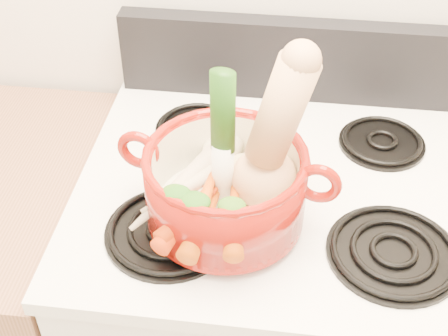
# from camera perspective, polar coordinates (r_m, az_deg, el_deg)

# --- Properties ---
(stove_body) EXTENTS (0.76, 0.65, 0.92)m
(stove_body) POSITION_cam_1_polar(r_m,az_deg,el_deg) (1.56, 4.36, -14.88)
(stove_body) COLOR white
(stove_body) RESTS_ON floor
(cooktop) EXTENTS (0.78, 0.67, 0.03)m
(cooktop) POSITION_cam_1_polar(r_m,az_deg,el_deg) (1.20, 5.49, -1.83)
(cooktop) COLOR white
(cooktop) RESTS_ON stove_body
(control_backsplash) EXTENTS (0.76, 0.05, 0.18)m
(control_backsplash) POSITION_cam_1_polar(r_m,az_deg,el_deg) (1.38, 6.46, 9.81)
(control_backsplash) COLOR black
(control_backsplash) RESTS_ON cooktop
(burner_front_left) EXTENTS (0.22, 0.22, 0.02)m
(burner_front_left) POSITION_cam_1_polar(r_m,az_deg,el_deg) (1.08, -5.03, -5.69)
(burner_front_left) COLOR black
(burner_front_left) RESTS_ON cooktop
(burner_front_right) EXTENTS (0.22, 0.22, 0.02)m
(burner_front_right) POSITION_cam_1_polar(r_m,az_deg,el_deg) (1.08, 15.24, -7.37)
(burner_front_right) COLOR black
(burner_front_right) RESTS_ON cooktop
(burner_back_left) EXTENTS (0.17, 0.17, 0.02)m
(burner_back_left) POSITION_cam_1_polar(r_m,az_deg,el_deg) (1.30, -2.47, 3.78)
(burner_back_left) COLOR black
(burner_back_left) RESTS_ON cooktop
(burner_back_right) EXTENTS (0.17, 0.17, 0.02)m
(burner_back_right) POSITION_cam_1_polar(r_m,az_deg,el_deg) (1.30, 14.25, 2.39)
(burner_back_right) COLOR black
(burner_back_right) RESTS_ON cooktop
(dutch_oven) EXTENTS (0.31, 0.31, 0.13)m
(dutch_oven) POSITION_cam_1_polar(r_m,az_deg,el_deg) (1.05, 0.14, -1.72)
(dutch_oven) COLOR maroon
(dutch_oven) RESTS_ON burner_front_left
(pot_handle_left) EXTENTS (0.08, 0.03, 0.08)m
(pot_handle_left) POSITION_cam_1_polar(r_m,az_deg,el_deg) (1.06, -7.84, 1.66)
(pot_handle_left) COLOR maroon
(pot_handle_left) RESTS_ON dutch_oven
(pot_handle_right) EXTENTS (0.08, 0.03, 0.08)m
(pot_handle_right) POSITION_cam_1_polar(r_m,az_deg,el_deg) (1.00, 8.63, -1.40)
(pot_handle_right) COLOR maroon
(pot_handle_right) RESTS_ON dutch_oven
(squash) EXTENTS (0.20, 0.15, 0.30)m
(squash) POSITION_cam_1_polar(r_m,az_deg,el_deg) (0.99, 5.06, 2.97)
(squash) COLOR tan
(squash) RESTS_ON dutch_oven
(leek) EXTENTS (0.05, 0.05, 0.27)m
(leek) POSITION_cam_1_polar(r_m,az_deg,el_deg) (0.99, -0.11, 2.71)
(leek) COLOR white
(leek) RESTS_ON dutch_oven
(ginger) EXTENTS (0.09, 0.07, 0.05)m
(ginger) POSITION_cam_1_polar(r_m,az_deg,el_deg) (1.11, 2.13, 0.00)
(ginger) COLOR tan
(ginger) RESTS_ON dutch_oven
(parsnip_0) EXTENTS (0.11, 0.25, 0.07)m
(parsnip_0) POSITION_cam_1_polar(r_m,az_deg,el_deg) (1.06, -1.76, -1.87)
(parsnip_0) COLOR beige
(parsnip_0) RESTS_ON dutch_oven
(parsnip_1) EXTENTS (0.16, 0.20, 0.06)m
(parsnip_1) POSITION_cam_1_polar(r_m,az_deg,el_deg) (1.06, -4.46, -1.83)
(parsnip_1) COLOR beige
(parsnip_1) RESTS_ON dutch_oven
(parsnip_2) EXTENTS (0.05, 0.18, 0.05)m
(parsnip_2) POSITION_cam_1_polar(r_m,az_deg,el_deg) (1.11, -1.60, 0.66)
(parsnip_2) COLOR beige
(parsnip_2) RESTS_ON dutch_oven
(parsnip_3) EXTENTS (0.16, 0.14, 0.05)m
(parsnip_3) POSITION_cam_1_polar(r_m,az_deg,el_deg) (1.05, -3.51, -1.71)
(parsnip_3) COLOR beige
(parsnip_3) RESTS_ON dutch_oven
(carrot_0) EXTENTS (0.07, 0.18, 0.05)m
(carrot_0) POSITION_cam_1_polar(r_m,az_deg,el_deg) (1.02, -1.70, -4.60)
(carrot_0) COLOR #BC4B09
(carrot_0) RESTS_ON dutch_oven
(carrot_1) EXTENTS (0.09, 0.16, 0.05)m
(carrot_1) POSITION_cam_1_polar(r_m,az_deg,el_deg) (1.02, -3.48, -4.42)
(carrot_1) COLOR #DA3C0A
(carrot_1) RESTS_ON dutch_oven
(carrot_2) EXTENTS (0.05, 0.18, 0.05)m
(carrot_2) POSITION_cam_1_polar(r_m,az_deg,el_deg) (1.01, 0.93, -4.36)
(carrot_2) COLOR #D7550A
(carrot_2) RESTS_ON dutch_oven
(carrot_3) EXTENTS (0.10, 0.14, 0.04)m
(carrot_3) POSITION_cam_1_polar(r_m,az_deg,el_deg) (1.01, -3.19, -4.26)
(carrot_3) COLOR #C23A09
(carrot_3) RESTS_ON dutch_oven
(carrot_4) EXTENTS (0.04, 0.16, 0.04)m
(carrot_4) POSITION_cam_1_polar(r_m,az_deg,el_deg) (1.02, -1.59, -2.45)
(carrot_4) COLOR #DF580B
(carrot_4) RESTS_ON dutch_oven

